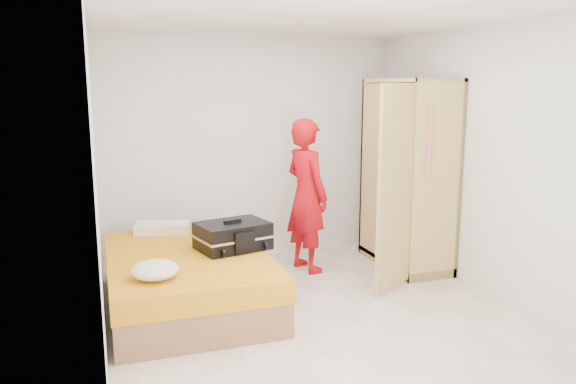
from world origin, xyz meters
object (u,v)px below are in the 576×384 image
object	(u,v)px
person	(307,195)
round_cushion	(155,270)
wardrobe	(406,180)
suitcase	(233,236)
bed	(188,279)

from	to	relation	value
person	round_cushion	distance (m)	2.17
wardrobe	suitcase	bearing A→B (deg)	-170.33
person	suitcase	xyz separation A→B (m)	(-0.98, -0.61, -0.22)
bed	round_cushion	world-z (taller)	round_cushion
bed	suitcase	distance (m)	0.58
bed	person	xyz separation A→B (m)	(1.42, 0.63, 0.59)
bed	wardrobe	bearing A→B (deg)	8.46
person	round_cushion	size ratio (longest dim) A/B	4.43
person	suitcase	world-z (taller)	person
wardrobe	person	size ratio (longest dim) A/B	1.25
person	wardrobe	bearing A→B (deg)	-119.34
suitcase	round_cushion	size ratio (longest dim) A/B	1.97
wardrobe	person	distance (m)	1.13
bed	wardrobe	world-z (taller)	wardrobe
person	suitcase	bearing A→B (deg)	106.05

